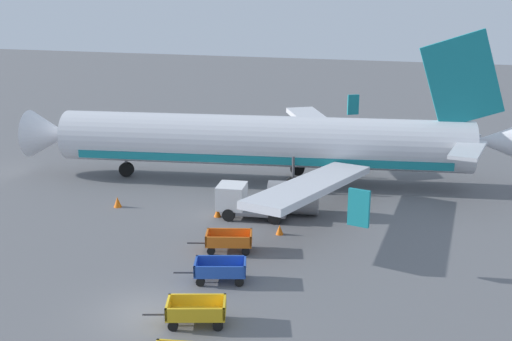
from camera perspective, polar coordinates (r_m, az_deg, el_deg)
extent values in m
plane|color=slate|center=(28.74, -10.16, -12.66)|extent=(220.00, 220.00, 0.00)
cylinder|color=silver|center=(45.90, 0.55, 2.73)|extent=(30.20, 8.63, 3.70)
cube|color=teal|center=(46.14, 0.55, 1.50)|extent=(27.21, 7.95, 0.56)
cone|color=silver|center=(50.69, -18.31, 3.18)|extent=(3.76, 4.11, 3.63)
cone|color=silver|center=(46.82, 21.87, 2.46)|extent=(5.02, 4.21, 3.52)
cube|color=silver|center=(37.68, 5.13, -1.35)|extent=(5.34, 13.25, 1.35)
cube|color=teal|center=(31.19, 9.36, -3.38)|extent=(1.12, 0.43, 1.90)
cylinder|color=gray|center=(39.65, 3.42, -2.48)|extent=(3.50, 2.60, 2.10)
cube|color=silver|center=(53.85, 6.08, 3.89)|extent=(9.02, 12.44, 1.35)
cube|color=teal|center=(60.04, 8.86, 5.96)|extent=(1.04, 0.75, 1.90)
cylinder|color=gray|center=(52.68, 4.63, 2.15)|extent=(3.50, 2.60, 2.10)
cube|color=teal|center=(45.39, 18.29, 7.88)|extent=(5.95, 1.35, 6.88)
cube|color=silver|center=(43.07, 18.78, 1.80)|extent=(2.54, 5.41, 0.24)
cube|color=silver|center=(49.22, 17.48, 3.61)|extent=(4.00, 5.44, 0.24)
cylinder|color=#4C4C51|center=(48.72, -11.80, 1.25)|extent=(0.20, 0.20, 2.04)
cylinder|color=black|center=(48.98, -11.73, 0.10)|extent=(1.16, 0.63, 1.10)
cylinder|color=#4C4C51|center=(43.92, 3.41, -0.04)|extent=(0.20, 0.20, 2.04)
cylinder|color=black|center=(44.21, 3.39, -1.31)|extent=(1.16, 0.63, 1.10)
cylinder|color=#4C4C51|center=(48.16, 3.84, 1.39)|extent=(0.20, 0.20, 2.04)
cylinder|color=black|center=(48.42, 3.82, 0.22)|extent=(1.16, 0.63, 1.10)
cube|color=gold|center=(27.37, -5.45, -12.87)|extent=(2.81, 2.10, 0.08)
cube|color=gold|center=(26.65, -5.60, -12.95)|extent=(2.41, 0.86, 0.55)
cube|color=gold|center=(27.80, -5.35, -11.66)|extent=(2.41, 0.86, 0.55)
cube|color=gold|center=(27.36, -8.03, -12.24)|extent=(0.53, 1.36, 0.55)
cube|color=gold|center=(27.14, -2.89, -12.32)|extent=(0.53, 1.36, 0.55)
cylinder|color=#2D2D33|center=(27.61, -9.27, -12.85)|extent=(0.98, 0.38, 0.08)
cylinder|color=black|center=(27.11, -7.58, -13.88)|extent=(0.47, 0.29, 0.44)
cylinder|color=black|center=(28.08, -7.29, -12.75)|extent=(0.47, 0.29, 0.44)
cylinder|color=black|center=(26.95, -3.50, -13.96)|extent=(0.47, 0.29, 0.44)
cylinder|color=black|center=(27.92, -3.37, -12.81)|extent=(0.47, 0.29, 0.44)
cube|color=#234CB2|center=(30.97, -3.26, -9.23)|extent=(2.80, 2.08, 0.08)
cube|color=#234CB2|center=(30.25, -3.35, -9.22)|extent=(2.42, 0.84, 0.55)
cube|color=#234CB2|center=(31.43, -3.20, -8.21)|extent=(2.42, 0.84, 0.55)
cube|color=#234CB2|center=(30.93, -5.51, -8.67)|extent=(0.51, 1.37, 0.55)
cube|color=#234CB2|center=(30.79, -1.01, -8.72)|extent=(0.51, 1.37, 0.55)
cylinder|color=#2D2D33|center=(31.15, -6.61, -9.25)|extent=(0.98, 0.37, 0.08)
cylinder|color=black|center=(30.65, -5.09, -10.09)|extent=(0.47, 0.28, 0.44)
cylinder|color=black|center=(31.66, -4.91, -9.20)|extent=(0.47, 0.28, 0.44)
cylinder|color=black|center=(30.53, -1.53, -10.14)|extent=(0.47, 0.28, 0.44)
cylinder|color=black|center=(31.54, -1.47, -9.24)|extent=(0.47, 0.28, 0.44)
cube|color=orange|center=(34.36, -2.48, -6.60)|extent=(2.79, 2.04, 0.08)
cube|color=orange|center=(33.64, -2.55, -6.53)|extent=(2.43, 0.79, 0.55)
cube|color=orange|center=(34.84, -2.41, -5.71)|extent=(2.43, 0.79, 0.55)
cube|color=orange|center=(34.34, -4.49, -6.08)|extent=(0.49, 1.37, 0.55)
cube|color=orange|center=(34.18, -0.46, -6.13)|extent=(0.49, 1.37, 0.55)
cylinder|color=#2D2D33|center=(34.53, -5.48, -6.61)|extent=(0.98, 0.36, 0.08)
cylinder|color=black|center=(34.02, -4.12, -7.34)|extent=(0.47, 0.28, 0.44)
cylinder|color=black|center=(35.04, -3.95, -6.62)|extent=(0.47, 0.28, 0.44)
cylinder|color=black|center=(33.89, -0.94, -7.39)|extent=(0.47, 0.28, 0.44)
cylinder|color=black|center=(34.93, -0.87, -6.66)|extent=(0.47, 0.28, 0.44)
cube|color=slate|center=(39.11, 0.62, -3.69)|extent=(3.31, 2.27, 0.20)
cube|color=white|center=(39.20, -2.23, -2.35)|extent=(1.92, 2.10, 1.50)
cube|color=#19232D|center=(39.33, -3.37, -2.07)|extent=(0.28, 1.61, 0.67)
cylinder|color=black|center=(38.72, -2.50, -4.07)|extent=(0.83, 0.40, 0.80)
cylinder|color=black|center=(40.29, -1.96, -3.25)|extent=(0.83, 0.40, 0.80)
cylinder|color=black|center=(38.21, 1.72, -4.34)|extent=(0.83, 0.40, 0.80)
cylinder|color=black|center=(39.80, 2.10, -3.50)|extent=(0.83, 0.40, 0.80)
cone|color=orange|center=(39.53, -3.54, -3.81)|extent=(0.46, 0.46, 0.60)
cone|color=orange|center=(42.19, -12.52, -2.82)|extent=(0.53, 0.53, 0.69)
cone|color=orange|center=(36.67, 2.17, -5.41)|extent=(0.45, 0.45, 0.59)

